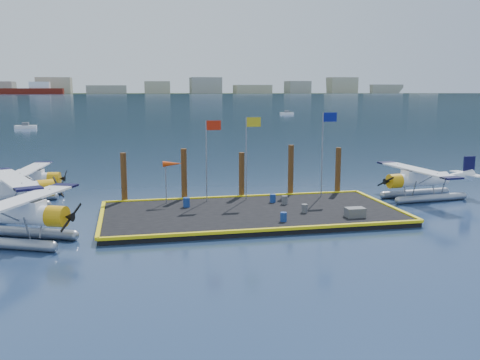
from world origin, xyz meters
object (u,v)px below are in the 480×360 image
at_px(crate, 355,212).
at_px(piling_2, 242,177).
at_px(piling_3, 291,172).
at_px(seaplane_d, 420,182).
at_px(piling_1, 184,176).
at_px(piling_4, 338,172).
at_px(drum_1, 305,208).
at_px(drum_3, 284,217).
at_px(drum_0, 186,202).
at_px(seaplane_a, 18,217).
at_px(drum_2, 285,200).
at_px(seaplane_b, 7,195).
at_px(flagpole_red, 209,148).
at_px(drum_5, 273,198).
at_px(windsock, 172,165).
at_px(flagpole_yellow, 249,145).
at_px(piling_0, 124,179).
at_px(flagpole_blue, 325,142).
at_px(seaplane_c, 26,181).

relative_size(crate, piling_2, 0.32).
bearing_deg(piling_3, seaplane_d, -13.92).
distance_m(piling_1, piling_4, 12.50).
xyz_separation_m(drum_1, piling_1, (-7.46, 6.59, 1.41)).
distance_m(drum_3, piling_3, 9.32).
bearing_deg(drum_0, drum_1, -23.74).
height_order(drum_0, crate, drum_0).
relative_size(drum_3, piling_2, 0.16).
xyz_separation_m(seaplane_d, piling_4, (-5.91, 2.46, 0.57)).
bearing_deg(seaplane_a, drum_2, 130.70).
bearing_deg(drum_0, seaplane_b, 174.83).
bearing_deg(flagpole_red, drum_5, -16.38).
relative_size(piling_1, piling_3, 0.98).
relative_size(windsock, piling_3, 0.73).
height_order(drum_2, piling_3, piling_3).
bearing_deg(flagpole_yellow, seaplane_b, -178.22).
relative_size(flagpole_yellow, piling_3, 1.44).
bearing_deg(piling_0, flagpole_red, -14.46).
relative_size(drum_2, flagpole_yellow, 0.10).
bearing_deg(crate, drum_0, 153.31).
bearing_deg(crate, seaplane_b, 164.27).
xyz_separation_m(piling_0, piling_3, (13.00, 0.00, 0.15)).
distance_m(seaplane_a, piling_3, 20.86).
bearing_deg(drum_0, drum_5, 2.61).
xyz_separation_m(drum_3, drum_5, (0.87, 5.72, 0.01)).
bearing_deg(drum_1, seaplane_d, 20.66).
bearing_deg(piling_3, piling_2, 180.00).
bearing_deg(seaplane_d, piling_4, 61.83).
bearing_deg(piling_1, drum_0, -93.47).
bearing_deg(drum_5, piling_3, 52.24).
bearing_deg(drum_3, piling_1, 121.77).
relative_size(drum_3, flagpole_blue, 0.09).
xyz_separation_m(seaplane_b, piling_1, (12.30, 2.13, 0.52)).
bearing_deg(piling_2, seaplane_a, -149.14).
relative_size(drum_5, flagpole_yellow, 0.10).
xyz_separation_m(drum_5, crate, (4.05, -5.56, 0.01)).
relative_size(seaplane_a, windsock, 3.06).
xyz_separation_m(drum_5, flagpole_yellow, (-1.53, 1.33, 3.81)).
relative_size(drum_5, piling_2, 0.16).
distance_m(crate, piling_4, 8.87).
bearing_deg(piling_4, piling_2, 180.00).
height_order(seaplane_d, flagpole_red, flagpole_red).
height_order(seaplane_c, piling_1, piling_1).
distance_m(windsock, piling_3, 9.72).
height_order(seaplane_a, flagpole_red, flagpole_red).
xyz_separation_m(drum_5, flagpole_blue, (4.47, 1.33, 3.98)).
relative_size(flagpole_yellow, piling_4, 1.55).
distance_m(crate, flagpole_blue, 7.97).
bearing_deg(drum_3, drum_5, 81.34).
height_order(flagpole_yellow, piling_1, flagpole_yellow).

